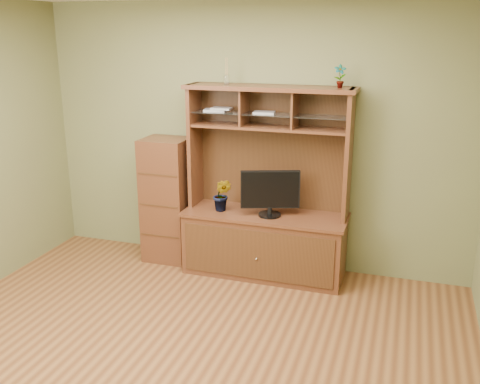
% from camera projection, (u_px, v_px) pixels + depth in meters
% --- Properties ---
extents(room, '(4.54, 4.04, 2.74)m').
position_uv_depth(room, '(168.00, 191.00, 3.66)').
color(room, '#593219').
rests_on(room, ground).
extents(media_hutch, '(1.66, 0.61, 1.90)m').
position_uv_depth(media_hutch, '(265.00, 224.00, 5.40)').
color(media_hutch, '#4F2816').
rests_on(media_hutch, room).
extents(monitor, '(0.56, 0.23, 0.46)m').
position_uv_depth(monitor, '(270.00, 192.00, 5.20)').
color(monitor, black).
rests_on(monitor, media_hutch).
extents(orchid_plant, '(0.19, 0.15, 0.34)m').
position_uv_depth(orchid_plant, '(222.00, 195.00, 5.37)').
color(orchid_plant, '#365A1F').
rests_on(orchid_plant, media_hutch).
extents(top_plant, '(0.12, 0.10, 0.21)m').
position_uv_depth(top_plant, '(340.00, 76.00, 4.85)').
color(top_plant, '#306322').
rests_on(top_plant, media_hutch).
extents(reed_diffuser, '(0.05, 0.05, 0.25)m').
position_uv_depth(reed_diffuser, '(227.00, 74.00, 5.17)').
color(reed_diffuser, silver).
rests_on(reed_diffuser, media_hutch).
extents(magazines, '(0.74, 0.20, 0.04)m').
position_uv_depth(magazines, '(233.00, 110.00, 5.26)').
color(magazines, '#BBBCC1').
rests_on(magazines, media_hutch).
extents(side_cabinet, '(0.48, 0.43, 1.33)m').
position_uv_depth(side_cabinet, '(167.00, 200.00, 5.72)').
color(side_cabinet, '#4F2816').
rests_on(side_cabinet, room).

